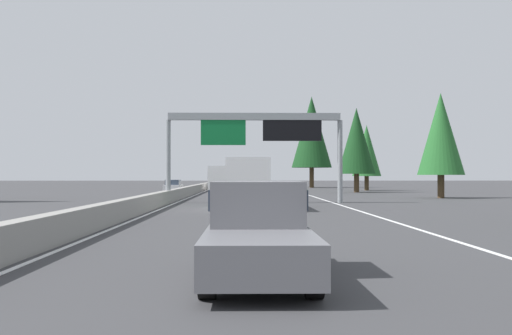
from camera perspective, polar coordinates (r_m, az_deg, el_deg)
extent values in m
plane|color=#38383A|center=(63.49, -5.73, -2.50)|extent=(320.00, 320.00, 0.00)
cube|color=gray|center=(83.44, -4.82, -1.76)|extent=(180.00, 0.56, 0.90)
cube|color=silver|center=(73.55, 3.90, -2.25)|extent=(160.00, 0.16, 0.01)
cube|color=silver|center=(73.44, -4.90, -2.25)|extent=(160.00, 0.16, 0.01)
cylinder|color=gray|center=(44.62, -8.10, 0.56)|extent=(0.36, 0.36, 5.93)
cylinder|color=gray|center=(44.81, 7.74, 0.55)|extent=(0.36, 0.36, 5.93)
cube|color=gray|center=(44.47, -0.16, 4.71)|extent=(0.50, 12.32, 0.50)
cube|color=#0C602D|center=(44.25, -3.03, 3.30)|extent=(0.12, 3.20, 1.90)
cube|color=black|center=(44.37, 3.35, 3.42)|extent=(0.16, 4.20, 1.50)
cube|color=slate|center=(11.92, 0.21, -7.36)|extent=(5.60, 2.00, 0.70)
cube|color=slate|center=(12.86, 0.11, -3.30)|extent=(2.24, 1.84, 0.90)
cube|color=#2D3847|center=(12.86, 0.11, -2.90)|extent=(2.02, 1.92, 0.41)
cylinder|color=black|center=(13.79, -3.56, -7.33)|extent=(0.80, 0.28, 0.80)
cylinder|color=black|center=(13.82, 3.64, -7.32)|extent=(0.80, 0.28, 0.80)
cylinder|color=black|center=(10.13, -4.49, -9.74)|extent=(0.80, 0.28, 0.80)
cylinder|color=black|center=(10.18, 5.37, -9.70)|extent=(0.80, 0.28, 0.80)
cube|color=white|center=(35.93, -0.76, -1.17)|extent=(6.12, 2.40, 2.50)
cube|color=#2D6B38|center=(40.18, -0.79, -1.55)|extent=(2.38, 2.30, 1.90)
cylinder|color=black|center=(40.04, -2.31, -2.91)|extent=(0.90, 0.28, 0.90)
cylinder|color=black|center=(40.05, 0.73, -2.91)|extent=(0.90, 0.28, 0.90)
cylinder|color=black|center=(34.27, -2.52, -3.28)|extent=(0.90, 0.28, 0.90)
cylinder|color=black|center=(34.28, 1.03, -3.28)|extent=(0.90, 0.28, 0.90)
cube|color=white|center=(80.75, -3.35, -0.95)|extent=(11.50, 2.50, 2.90)
cube|color=#2D3847|center=(80.75, -3.35, -0.69)|extent=(11.04, 2.55, 0.84)
cylinder|color=black|center=(84.83, -3.98, -1.71)|extent=(1.00, 0.30, 1.00)
cylinder|color=black|center=(84.75, -2.50, -1.71)|extent=(1.00, 0.30, 1.00)
cylinder|color=black|center=(76.79, -4.29, -1.82)|extent=(1.00, 0.30, 1.00)
cylinder|color=black|center=(76.70, -2.65, -1.82)|extent=(1.00, 0.30, 1.00)
cube|color=white|center=(123.90, -0.93, -1.38)|extent=(4.40, 1.80, 0.76)
cube|color=#2D3847|center=(123.68, -0.93, -1.08)|extent=(2.46, 1.51, 0.56)
cylinder|color=black|center=(125.31, -1.30, -1.47)|extent=(0.64, 0.22, 0.64)
cylinder|color=black|center=(125.32, -0.57, -1.47)|extent=(0.64, 0.22, 0.64)
cylinder|color=black|center=(122.50, -1.30, -1.49)|extent=(0.64, 0.22, 0.64)
cylinder|color=black|center=(122.50, -0.56, -1.49)|extent=(0.64, 0.22, 0.64)
cube|color=silver|center=(69.90, -7.62, -1.90)|extent=(4.40, 1.80, 0.76)
cube|color=#2D3847|center=(69.67, -7.64, -1.36)|extent=(2.46, 1.51, 0.56)
cylinder|color=black|center=(71.40, -8.13, -2.04)|extent=(0.64, 0.22, 0.64)
cylinder|color=black|center=(71.22, -6.86, -2.04)|extent=(0.64, 0.22, 0.64)
cylinder|color=black|center=(68.61, -8.42, -2.09)|extent=(0.64, 0.22, 0.64)
cylinder|color=black|center=(68.42, -7.10, -2.10)|extent=(0.64, 0.22, 0.64)
cylinder|color=#4C3823|center=(55.86, 16.66, -1.69)|extent=(0.58, 0.58, 2.01)
cone|color=#236028|center=(55.96, 16.64, 2.99)|extent=(4.02, 4.02, 7.13)
cylinder|color=#4C3823|center=(72.28, 9.24, -1.42)|extent=(0.59, 0.59, 2.15)
cone|color=#143D19|center=(72.39, 9.23, 2.45)|extent=(4.30, 4.30, 7.62)
cylinder|color=#4C3823|center=(81.59, 10.15, -1.44)|extent=(0.56, 0.56, 1.87)
cone|color=#236028|center=(81.65, 10.15, 1.55)|extent=(3.74, 3.74, 6.62)
cylinder|color=#4C3823|center=(98.76, 5.15, -0.93)|extent=(0.71, 0.71, 3.20)
cone|color=#143D19|center=(99.00, 5.14, 3.28)|extent=(6.39, 6.39, 11.33)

